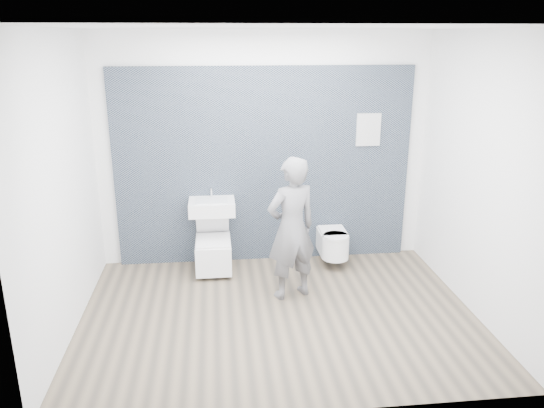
{
  "coord_description": "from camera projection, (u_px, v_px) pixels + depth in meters",
  "views": [
    {
      "loc": [
        -0.59,
        -4.8,
        2.73
      ],
      "look_at": [
        0.0,
        0.6,
        1.0
      ],
      "focal_mm": 35.0,
      "sensor_mm": 36.0,
      "label": 1
    }
  ],
  "objects": [
    {
      "name": "room_shell",
      "position": [
        279.0,
        148.0,
        4.91
      ],
      "size": [
        4.0,
        4.0,
        4.0
      ],
      "color": "silver",
      "rests_on": "ground"
    },
    {
      "name": "visitor",
      "position": [
        292.0,
        229.0,
        5.6
      ],
      "size": [
        0.66,
        0.55,
        1.56
      ],
      "primitive_type": "imported",
      "rotation": [
        0.0,
        0.0,
        3.5
      ],
      "color": "slate",
      "rests_on": "ground"
    },
    {
      "name": "ground",
      "position": [
        278.0,
        314.0,
        5.43
      ],
      "size": [
        4.0,
        4.0,
        0.0
      ],
      "primitive_type": "plane",
      "color": "brown",
      "rests_on": "ground"
    },
    {
      "name": "washbasin",
      "position": [
        212.0,
        207.0,
        6.3
      ],
      "size": [
        0.54,
        0.41,
        0.41
      ],
      "color": "white",
      "rests_on": "ground"
    },
    {
      "name": "toilet_rounded",
      "position": [
        333.0,
        243.0,
        6.53
      ],
      "size": [
        0.33,
        0.56,
        0.31
      ],
      "color": "white",
      "rests_on": "ground"
    },
    {
      "name": "toilet_square",
      "position": [
        213.0,
        252.0,
        6.37
      ],
      "size": [
        0.42,
        0.6,
        0.76
      ],
      "color": "white",
      "rests_on": "ground"
    },
    {
      "name": "tile_wall",
      "position": [
        265.0,
        257.0,
        6.83
      ],
      "size": [
        3.6,
        0.06,
        2.4
      ],
      "primitive_type": "cube",
      "color": "black",
      "rests_on": "ground"
    },
    {
      "name": "info_placard",
      "position": [
        361.0,
        255.0,
        6.92
      ],
      "size": [
        0.3,
        0.03,
        0.39
      ],
      "primitive_type": "cube",
      "color": "white",
      "rests_on": "ground"
    }
  ]
}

